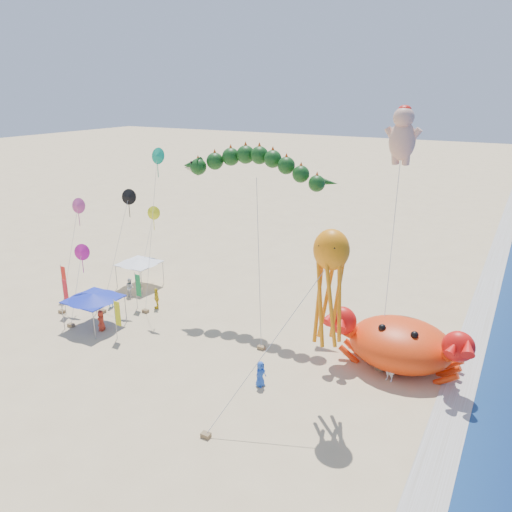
{
  "coord_description": "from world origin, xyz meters",
  "views": [
    {
      "loc": [
        13.95,
        -26.69,
        17.6
      ],
      "look_at": [
        -2.0,
        2.0,
        6.5
      ],
      "focal_mm": 35.0,
      "sensor_mm": 36.0,
      "label": 1
    }
  ],
  "objects_px": {
    "dragon_kite": "(254,170)",
    "canopy_blue": "(93,297)",
    "octopus_kite": "(330,279)",
    "crab_inflatable": "(400,343)",
    "canopy_white": "(139,261)",
    "cherub_kite": "(403,134)"
  },
  "relations": [
    {
      "from": "dragon_kite",
      "to": "canopy_blue",
      "type": "height_order",
      "value": "dragon_kite"
    },
    {
      "from": "dragon_kite",
      "to": "octopus_kite",
      "type": "bearing_deg",
      "value": -42.95
    },
    {
      "from": "crab_inflatable",
      "to": "octopus_kite",
      "type": "bearing_deg",
      "value": -114.16
    },
    {
      "from": "octopus_kite",
      "to": "canopy_white",
      "type": "relative_size",
      "value": 2.97
    },
    {
      "from": "canopy_white",
      "to": "crab_inflatable",
      "type": "bearing_deg",
      "value": -6.12
    },
    {
      "from": "canopy_blue",
      "to": "canopy_white",
      "type": "xyz_separation_m",
      "value": [
        -2.52,
        8.0,
        -0.0
      ]
    },
    {
      "from": "cherub_kite",
      "to": "crab_inflatable",
      "type": "bearing_deg",
      "value": -69.19
    },
    {
      "from": "cherub_kite",
      "to": "octopus_kite",
      "type": "bearing_deg",
      "value": -90.23
    },
    {
      "from": "dragon_kite",
      "to": "cherub_kite",
      "type": "height_order",
      "value": "cherub_kite"
    },
    {
      "from": "octopus_kite",
      "to": "canopy_blue",
      "type": "distance_m",
      "value": 20.05
    },
    {
      "from": "cherub_kite",
      "to": "canopy_white",
      "type": "relative_size",
      "value": 4.59
    },
    {
      "from": "dragon_kite",
      "to": "cherub_kite",
      "type": "bearing_deg",
      "value": 24.68
    },
    {
      "from": "dragon_kite",
      "to": "cherub_kite",
      "type": "distance_m",
      "value": 11.03
    },
    {
      "from": "canopy_blue",
      "to": "crab_inflatable",
      "type": "bearing_deg",
      "value": 13.65
    },
    {
      "from": "canopy_blue",
      "to": "cherub_kite",
      "type": "bearing_deg",
      "value": 33.06
    },
    {
      "from": "octopus_kite",
      "to": "canopy_blue",
      "type": "height_order",
      "value": "octopus_kite"
    },
    {
      "from": "cherub_kite",
      "to": "canopy_blue",
      "type": "relative_size",
      "value": 4.25
    },
    {
      "from": "canopy_blue",
      "to": "canopy_white",
      "type": "height_order",
      "value": "same"
    },
    {
      "from": "crab_inflatable",
      "to": "dragon_kite",
      "type": "xyz_separation_m",
      "value": [
        -12.47,
        2.76,
        9.95
      ]
    },
    {
      "from": "cherub_kite",
      "to": "canopy_white",
      "type": "distance_m",
      "value": 25.35
    },
    {
      "from": "cherub_kite",
      "to": "canopy_blue",
      "type": "height_order",
      "value": "cherub_kite"
    },
    {
      "from": "octopus_kite",
      "to": "canopy_white",
      "type": "xyz_separation_m",
      "value": [
        -21.81,
        8.88,
        -5.41
      ]
    }
  ]
}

